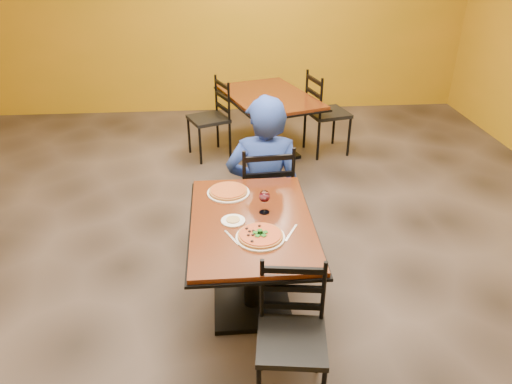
{
  "coord_description": "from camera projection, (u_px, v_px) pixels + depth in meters",
  "views": [
    {
      "loc": [
        -0.19,
        -3.18,
        2.42
      ],
      "look_at": [
        0.05,
        -0.3,
        0.85
      ],
      "focal_mm": 33.44,
      "sensor_mm": 36.0,
      "label": 1
    }
  ],
  "objects": [
    {
      "name": "fork",
      "position": [
        232.0,
        238.0,
        2.97
      ],
      "size": [
        0.1,
        0.18,
        0.0
      ],
      "primitive_type": "cube",
      "rotation": [
        0.0,
        0.0,
        0.45
      ],
      "color": "silver",
      "rests_on": "table_main"
    },
    {
      "name": "pizza_far",
      "position": [
        228.0,
        191.0,
        3.47
      ],
      "size": [
        0.28,
        0.28,
        0.02
      ],
      "primitive_type": "cylinder",
      "color": "#C37A25",
      "rests_on": "plate_far"
    },
    {
      "name": "chair_main_far",
      "position": [
        264.0,
        192.0,
        4.06
      ],
      "size": [
        0.47,
        0.47,
        0.96
      ],
      "primitive_type": null,
      "rotation": [
        0.0,
        0.0,
        3.22
      ],
      "color": "black",
      "rests_on": "floor"
    },
    {
      "name": "side_plate",
      "position": [
        233.0,
        221.0,
        3.14
      ],
      "size": [
        0.16,
        0.16,
        0.01
      ],
      "primitive_type": "cylinder",
      "color": "white",
      "rests_on": "table_main"
    },
    {
      "name": "floor",
      "position": [
        248.0,
        265.0,
        3.95
      ],
      "size": [
        7.0,
        8.0,
        0.01
      ],
      "primitive_type": "cube",
      "color": "black",
      "rests_on": "ground"
    },
    {
      "name": "chair_second_right",
      "position": [
        328.0,
        113.0,
        5.78
      ],
      "size": [
        0.55,
        0.55,
        1.0
      ],
      "primitive_type": null,
      "rotation": [
        0.0,
        0.0,
        1.81
      ],
      "color": "black",
      "rests_on": "floor"
    },
    {
      "name": "chair_second_left",
      "position": [
        208.0,
        119.0,
        5.69
      ],
      "size": [
        0.55,
        0.55,
        0.93
      ],
      "primitive_type": null,
      "rotation": [
        0.0,
        0.0,
        -1.18
      ],
      "color": "black",
      "rests_on": "floor"
    },
    {
      "name": "wine_glass",
      "position": [
        264.0,
        201.0,
        3.2
      ],
      "size": [
        0.08,
        0.08,
        0.18
      ],
      "primitive_type": null,
      "color": "white",
      "rests_on": "table_main"
    },
    {
      "name": "diner",
      "position": [
        264.0,
        172.0,
        4.0
      ],
      "size": [
        0.67,
        0.46,
        1.33
      ],
      "primitive_type": "imported",
      "rotation": [
        0.0,
        0.0,
        3.08
      ],
      "color": "#1B3A97",
      "rests_on": "floor"
    },
    {
      "name": "plate_far",
      "position": [
        228.0,
        193.0,
        3.48
      ],
      "size": [
        0.31,
        0.31,
        0.01
      ],
      "primitive_type": "cylinder",
      "color": "white",
      "rests_on": "table_main"
    },
    {
      "name": "wall_back",
      "position": [
        228.0,
        8.0,
        6.74
      ],
      "size": [
        7.0,
        0.01,
        3.0
      ],
      "primitive_type": "cube",
      "color": "#C38515",
      "rests_on": "ground"
    },
    {
      "name": "knife",
      "position": [
        291.0,
        233.0,
        3.02
      ],
      "size": [
        0.11,
        0.19,
        0.0
      ],
      "primitive_type": "cube",
      "rotation": [
        0.0,
        0.0,
        -0.48
      ],
      "color": "silver",
      "rests_on": "table_main"
    },
    {
      "name": "table_second",
      "position": [
        269.0,
        110.0,
        5.7
      ],
      "size": [
        1.3,
        1.59,
        0.75
      ],
      "rotation": [
        0.0,
        0.0,
        0.32
      ],
      "color": "#5E240E",
      "rests_on": "floor"
    },
    {
      "name": "pizza_main",
      "position": [
        260.0,
        235.0,
        2.96
      ],
      "size": [
        0.28,
        0.28,
        0.02
      ],
      "primitive_type": "cylinder",
      "color": "maroon",
      "rests_on": "plate_main"
    },
    {
      "name": "table_main",
      "position": [
        252.0,
        244.0,
        3.25
      ],
      "size": [
        0.83,
        1.23,
        0.75
      ],
      "color": "#5E240E",
      "rests_on": "floor"
    },
    {
      "name": "dip",
      "position": [
        233.0,
        220.0,
        3.13
      ],
      "size": [
        0.09,
        0.09,
        0.01
      ],
      "primitive_type": "cylinder",
      "color": "tan",
      "rests_on": "side_plate"
    },
    {
      "name": "plate_main",
      "position": [
        260.0,
        237.0,
        2.97
      ],
      "size": [
        0.31,
        0.31,
        0.01
      ],
      "primitive_type": "cylinder",
      "color": "white",
      "rests_on": "table_main"
    },
    {
      "name": "chair_main_near",
      "position": [
        292.0,
        342.0,
        2.64
      ],
      "size": [
        0.43,
        0.43,
        0.85
      ],
      "primitive_type": null,
      "rotation": [
        0.0,
        0.0,
        -0.13
      ],
      "color": "black",
      "rests_on": "floor"
    }
  ]
}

